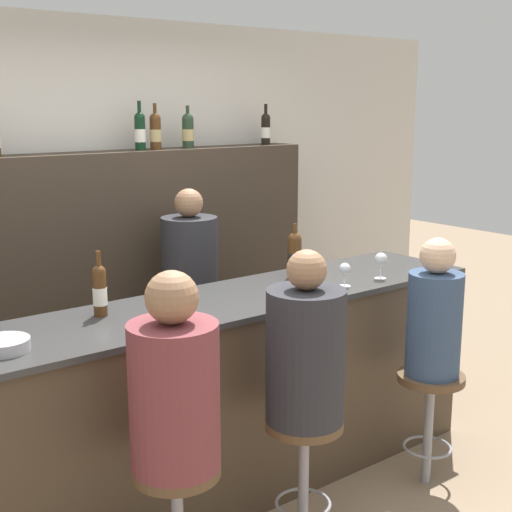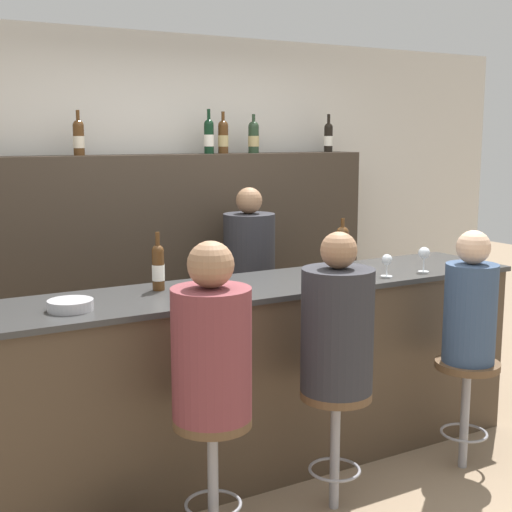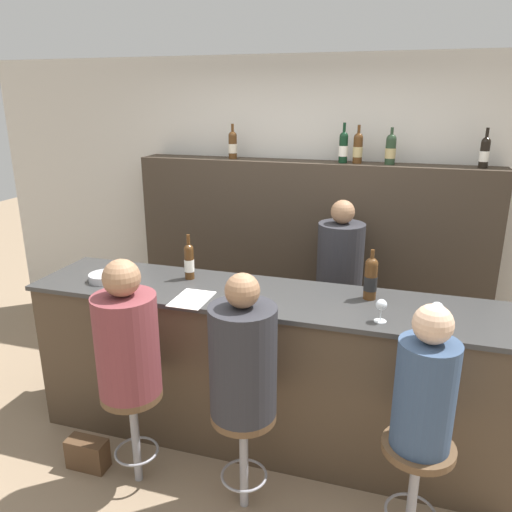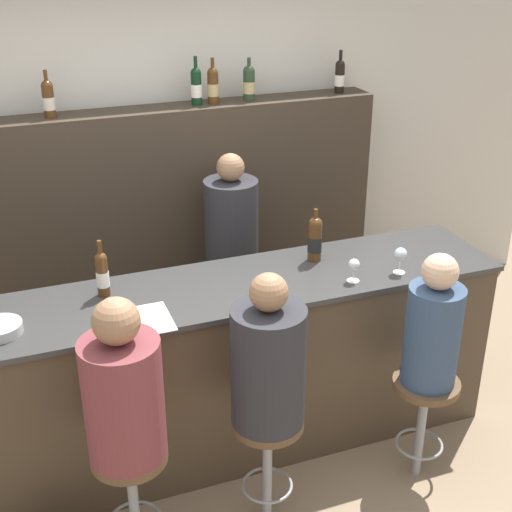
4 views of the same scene
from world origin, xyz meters
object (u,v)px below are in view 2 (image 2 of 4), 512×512
(bartender, at_px, (249,309))
(wine_bottle_backbar_2, at_px, (223,137))
(wine_bottle_counter_1, at_px, (342,248))
(metal_bowl, at_px, (70,305))
(guest_seated_right, at_px, (470,305))
(bar_stool_right, at_px, (466,385))
(guest_seated_left, at_px, (212,344))
(wine_glass_0, at_px, (387,261))
(guest_seated_middle, at_px, (337,325))
(wine_bottle_counter_0, at_px, (158,267))
(bar_stool_left, at_px, (213,446))
(wine_bottle_backbar_1, at_px, (209,136))
(wine_bottle_backbar_0, at_px, (79,137))
(bar_stool_middle, at_px, (336,416))
(wine_glass_1, at_px, (424,254))
(wine_bottle_backbar_4, at_px, (328,137))
(wine_bottle_backbar_3, at_px, (254,137))

(bartender, bearing_deg, wine_bottle_backbar_2, 85.30)
(wine_bottle_backbar_2, bearing_deg, wine_bottle_counter_1, -78.01)
(wine_bottle_backbar_2, height_order, metal_bowl, wine_bottle_backbar_2)
(guest_seated_right, bearing_deg, bar_stool_right, 0.00)
(bartender, bearing_deg, guest_seated_left, -124.90)
(wine_glass_0, height_order, guest_seated_middle, guest_seated_middle)
(wine_bottle_counter_0, relative_size, bar_stool_left, 0.50)
(bar_stool_right, relative_size, bartender, 0.41)
(wine_bottle_backbar_2, height_order, bar_stool_right, wine_bottle_backbar_2)
(wine_bottle_backbar_1, distance_m, guest_seated_left, 2.27)
(wine_bottle_backbar_0, xyz_separation_m, bar_stool_middle, (0.71, -1.87, -1.38))
(wine_bottle_backbar_1, xyz_separation_m, bar_stool_right, (0.68, -1.87, -1.39))
(wine_bottle_backbar_1, relative_size, bar_stool_right, 0.50)
(wine_bottle_backbar_0, bearing_deg, wine_glass_0, -46.37)
(wine_bottle_backbar_0, height_order, wine_glass_1, wine_bottle_backbar_0)
(wine_bottle_backbar_0, bearing_deg, bartender, -23.62)
(wine_bottle_counter_1, xyz_separation_m, wine_bottle_backbar_2, (-0.24, 1.12, 0.67))
(bar_stool_left, bearing_deg, wine_bottle_backbar_0, 90.60)
(wine_bottle_counter_0, height_order, wine_glass_1, wine_bottle_counter_0)
(wine_bottle_counter_0, distance_m, bar_stool_left, 1.03)
(guest_seated_left, height_order, bartender, bartender)
(wine_bottle_counter_1, relative_size, wine_bottle_backbar_4, 1.08)
(bar_stool_left, xyz_separation_m, guest_seated_middle, (0.69, 0.00, 0.47))
(wine_bottle_backbar_0, relative_size, wine_bottle_backbar_4, 0.99)
(wine_bottle_backbar_0, xyz_separation_m, wine_bottle_backbar_1, (0.93, -0.00, 0.01))
(guest_seated_right, bearing_deg, wine_bottle_backbar_0, 130.96)
(wine_bottle_counter_0, height_order, wine_bottle_backbar_4, wine_bottle_backbar_4)
(guest_seated_left, bearing_deg, wine_glass_0, 17.41)
(wine_bottle_counter_0, relative_size, wine_bottle_counter_1, 0.99)
(wine_bottle_backbar_0, distance_m, guest_seated_left, 2.07)
(wine_bottle_backbar_1, bearing_deg, wine_bottle_backbar_2, 0.00)
(guest_seated_middle, height_order, guest_seated_right, guest_seated_middle)
(guest_seated_middle, xyz_separation_m, guest_seated_right, (0.91, 0.00, -0.01))
(wine_bottle_backbar_3, distance_m, wine_bottle_backbar_4, 0.67)
(wine_bottle_backbar_3, height_order, guest_seated_right, wine_bottle_backbar_3)
(wine_bottle_counter_0, height_order, wine_bottle_counter_1, wine_bottle_counter_1)
(wine_bottle_backbar_0, height_order, guest_seated_left, wine_bottle_backbar_0)
(wine_glass_0, bearing_deg, bar_stool_left, -162.59)
(wine_bottle_counter_0, bearing_deg, wine_bottle_backbar_2, 49.07)
(wine_bottle_counter_0, relative_size, bar_stool_right, 0.50)
(wine_bottle_backbar_1, bearing_deg, bar_stool_left, -116.13)
(bar_stool_middle, height_order, bartender, bartender)
(wine_glass_0, distance_m, guest_seated_middle, 0.81)
(metal_bowl, distance_m, bar_stool_right, 2.23)
(wine_glass_0, height_order, bar_stool_middle, wine_glass_0)
(bar_stool_left, height_order, guest_seated_right, guest_seated_right)
(wine_bottle_counter_0, xyz_separation_m, wine_bottle_backbar_2, (0.97, 1.12, 0.68))
(guest_seated_right, bearing_deg, wine_bottle_backbar_2, 107.02)
(guest_seated_middle, height_order, bartender, bartender)
(wine_glass_1, distance_m, bar_stool_right, 0.81)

